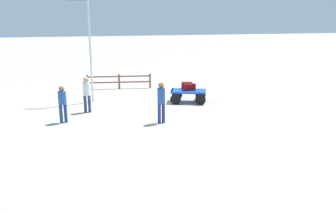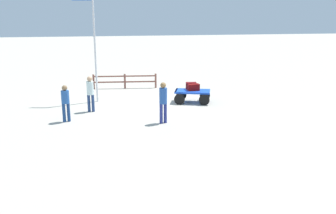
% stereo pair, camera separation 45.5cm
% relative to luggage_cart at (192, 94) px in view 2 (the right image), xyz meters
% --- Properties ---
extents(ground_plane, '(120.00, 120.00, 0.00)m').
position_rel_luggage_cart_xyz_m(ground_plane, '(2.65, -0.27, -0.47)').
color(ground_plane, '#B2AB9C').
extents(luggage_cart, '(2.14, 1.73, 0.66)m').
position_rel_luggage_cart_xyz_m(luggage_cart, '(0.00, 0.00, 0.00)').
color(luggage_cart, blue).
rests_on(luggage_cart, ground).
extents(suitcase_tan, '(0.63, 0.36, 0.35)m').
position_rel_luggage_cart_xyz_m(suitcase_tan, '(-0.06, 0.03, 0.37)').
color(suitcase_tan, maroon).
rests_on(suitcase_tan, luggage_cart).
extents(suitcase_olive, '(0.59, 0.37, 0.36)m').
position_rel_luggage_cart_xyz_m(suitcase_olive, '(-0.04, -0.40, 0.37)').
color(suitcase_olive, maroon).
rests_on(suitcase_olive, luggage_cart).
extents(worker_lead, '(0.41, 0.41, 1.81)m').
position_rel_luggage_cart_xyz_m(worker_lead, '(2.21, 3.42, 0.59)').
color(worker_lead, navy).
rests_on(worker_lead, ground).
extents(worker_trailing, '(0.39, 0.39, 1.75)m').
position_rel_luggage_cart_xyz_m(worker_trailing, '(5.31, 0.87, 0.56)').
color(worker_trailing, navy).
rests_on(worker_trailing, ground).
extents(worker_supervisor, '(0.43, 0.43, 1.64)m').
position_rel_luggage_cart_xyz_m(worker_supervisor, '(6.36, 2.39, 0.49)').
color(worker_supervisor, navy).
rests_on(worker_supervisor, ground).
extents(flagpole, '(1.09, 0.24, 5.85)m').
position_rel_luggage_cart_xyz_m(flagpole, '(5.10, -1.21, 2.95)').
color(flagpole, silver).
rests_on(flagpole, ground).
extents(wooden_fence, '(4.03, 0.55, 0.92)m').
position_rel_luggage_cart_xyz_m(wooden_fence, '(3.23, -4.51, 0.07)').
color(wooden_fence, brown).
rests_on(wooden_fence, ground).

